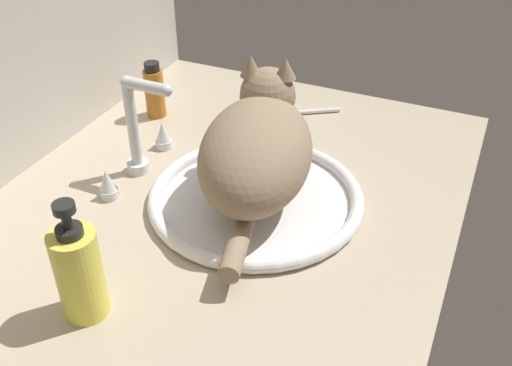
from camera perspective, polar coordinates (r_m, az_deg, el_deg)
The scene contains 8 objects.
countertop at distance 98.86cm, azimuth -3.77°, elevation -3.47°, with size 104.20×75.71×3.00cm, color #B7A88E.
backsplash_wall at distance 111.86cm, azimuth -22.38°, elevation 8.35°, with size 104.20×2.40×34.92cm, color beige.
sink_basin at distance 99.17cm, azimuth 0.00°, elevation -1.41°, with size 36.49×36.49×2.32cm.
faucet at distance 105.48cm, azimuth -11.45°, elevation 4.47°, with size 21.14×10.74×18.89cm.
cat at distance 95.50cm, azimuth 0.19°, elevation 3.68°, with size 38.84×24.76×19.17cm.
soap_pump_bottle at distance 79.86cm, azimuth -16.86°, elevation -8.29°, with size 6.18×6.18×18.15cm.
amber_bottle at distance 125.23cm, azimuth -9.86°, elevation 8.81°, with size 4.15×4.15×11.96cm.
toothbrush at distance 126.20cm, azimuth 4.13°, elevation 6.92°, with size 10.15×15.10×1.70cm.
Camera 1 is at (-67.78, -37.40, 62.98)cm, focal length 41.08 mm.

